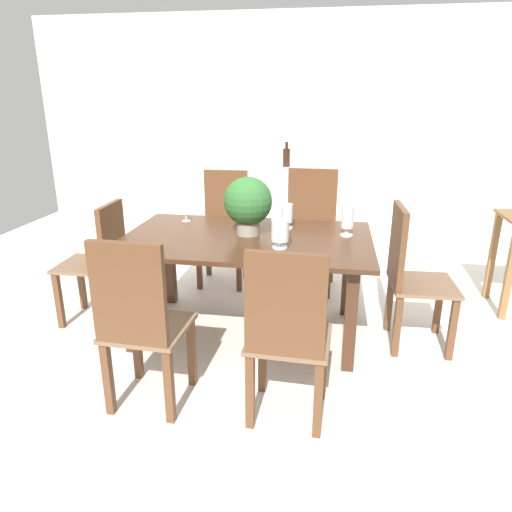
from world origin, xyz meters
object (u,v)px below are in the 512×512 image
at_px(dining_table, 247,250).
at_px(kitchen_counter, 235,209).
at_px(chair_near_right, 287,332).
at_px(flower_centerpiece, 248,203).
at_px(chair_far_right, 310,224).
at_px(crystal_vase_left, 287,215).
at_px(wine_bottle_clear, 286,157).
at_px(chair_head_end, 101,257).
at_px(wine_glass, 186,209).
at_px(wine_bottle_dark, 206,152).
at_px(crystal_vase_right, 347,219).
at_px(chair_far_left, 225,222).
at_px(chair_foot_end, 409,271).
at_px(chair_near_left, 140,320).
at_px(crystal_vase_center_near, 280,232).
at_px(wine_bottle_green, 208,155).

relative_size(dining_table, kitchen_counter, 0.99).
relative_size(chair_near_right, flower_centerpiece, 2.42).
xyz_separation_m(chair_far_right, crystal_vase_left, (-0.14, -0.75, 0.26)).
height_order(crystal_vase_left, wine_bottle_clear, wine_bottle_clear).
xyz_separation_m(chair_head_end, wine_glass, (0.57, 0.34, 0.31)).
relative_size(flower_centerpiece, kitchen_counter, 0.24).
height_order(crystal_vase_left, wine_bottle_dark, wine_bottle_dark).
distance_m(chair_near_right, crystal_vase_right, 1.20).
distance_m(crystal_vase_left, wine_glass, 0.80).
xyz_separation_m(chair_far_left, kitchen_counter, (-0.09, 0.87, -0.08)).
bearing_deg(wine_bottle_clear, wine_bottle_dark, 170.05).
height_order(chair_foot_end, flower_centerpiece, flower_centerpiece).
distance_m(chair_near_right, wine_bottle_clear, 2.92).
distance_m(dining_table, kitchen_counter, 1.94).
bearing_deg(wine_glass, chair_near_right, -55.10).
distance_m(chair_far_left, wine_bottle_clear, 1.11).
xyz_separation_m(chair_near_left, wine_glass, (-0.15, 1.34, 0.28)).
xyz_separation_m(chair_far_left, wine_bottle_clear, (0.48, 0.87, 0.50)).
bearing_deg(chair_foot_end, wine_bottle_clear, 26.96).
relative_size(crystal_vase_center_near, crystal_vase_right, 0.89).
relative_size(dining_table, chair_head_end, 1.86).
distance_m(chair_head_end, crystal_vase_left, 1.43).
distance_m(wine_bottle_green, wine_bottle_clear, 0.82).
bearing_deg(wine_glass, crystal_vase_center_near, -35.00).
bearing_deg(wine_glass, chair_head_end, -149.37).
bearing_deg(wine_glass, chair_far_right, 35.34).
bearing_deg(chair_far_left, wine_glass, -104.25).
height_order(dining_table, crystal_vase_left, crystal_vase_left).
xyz_separation_m(dining_table, chair_near_left, (-0.39, -1.00, -0.09)).
bearing_deg(wine_bottle_green, wine_bottle_dark, 109.38).
relative_size(chair_far_right, chair_near_right, 1.06).
bearing_deg(crystal_vase_left, crystal_vase_center_near, -89.57).
height_order(chair_near_left, wine_bottle_clear, wine_bottle_clear).
bearing_deg(wine_bottle_green, chair_near_right, -67.95).
bearing_deg(chair_far_left, wine_bottle_clear, 60.34).
bearing_deg(chair_near_left, wine_bottle_green, -80.48).
distance_m(chair_far_right, crystal_vase_left, 0.80).
bearing_deg(kitchen_counter, chair_far_left, -84.21).
bearing_deg(wine_glass, crystal_vase_right, -9.70).
xyz_separation_m(chair_far_left, chair_foot_end, (1.51, -1.00, -0.01)).
height_order(chair_near_right, crystal_vase_right, chair_near_right).
bearing_deg(wine_bottle_green, wine_bottle_clear, 7.32).
height_order(chair_near_right, wine_bottle_dark, wine_bottle_dark).
bearing_deg(crystal_vase_center_near, wine_bottle_clear, 94.72).
relative_size(wine_glass, wine_bottle_dark, 0.46).
relative_size(chair_far_right, chair_foot_end, 1.07).
height_order(crystal_vase_right, wine_bottle_dark, wine_bottle_dark).
height_order(flower_centerpiece, wine_bottle_green, wine_bottle_green).
xyz_separation_m(crystal_vase_center_near, wine_glass, (-0.80, 0.56, -0.01)).
bearing_deg(kitchen_counter, crystal_vase_left, -65.50).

